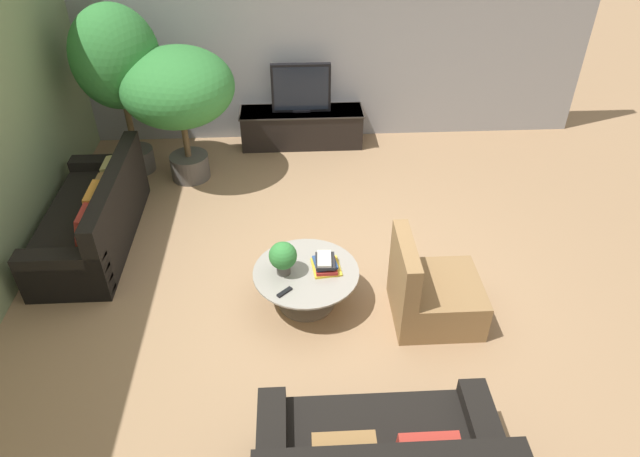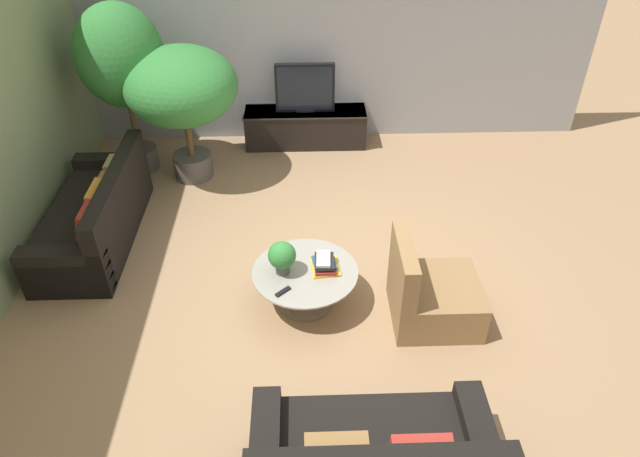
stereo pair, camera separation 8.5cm
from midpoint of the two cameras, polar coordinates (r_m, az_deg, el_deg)
ground_plane at (r=5.89m, az=1.99°, el=-5.07°), size 24.00×24.00×0.00m
back_wall_stone at (r=8.03m, az=0.69°, el=19.10°), size 7.40×0.12×3.00m
media_console at (r=8.18m, az=-1.16°, el=10.14°), size 1.72×0.50×0.51m
television at (r=7.94m, az=-1.21°, el=13.86°), size 0.81×0.13×0.67m
coffee_table at (r=5.45m, az=-1.03°, el=-5.23°), size 1.00×1.00×0.40m
couch_by_wall at (r=6.70m, az=-21.11°, el=1.09°), size 0.84×2.01×0.84m
armchair_wicker at (r=5.42m, az=11.41°, el=-6.53°), size 0.80×0.76×0.86m
potted_palm_tall at (r=7.45m, az=-18.98°, el=15.59°), size 1.05×1.05×2.15m
potted_palm_corner at (r=7.17m, az=-13.32°, el=13.35°), size 1.35×1.35×1.70m
potted_plant_tabletop at (r=5.24m, az=-3.36°, el=-2.79°), size 0.26×0.26×0.34m
book_stack at (r=5.36m, az=0.92°, el=-3.56°), size 0.29×0.32×0.14m
remote_black at (r=5.15m, az=-3.25°, el=-6.32°), size 0.15×0.14×0.02m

